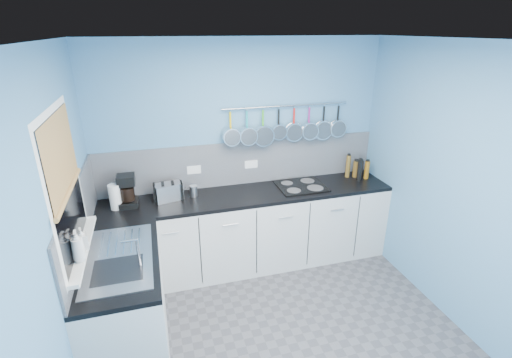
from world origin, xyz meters
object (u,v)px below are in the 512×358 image
soap_bottle_a (78,246)px  canister (194,191)px  coffee_maker (127,191)px  hob (301,186)px  soap_bottle_b (82,238)px  paper_towel (115,197)px  toaster (168,192)px

soap_bottle_a → canister: 1.54m
coffee_maker → canister: size_ratio=2.73×
soap_bottle_a → hob: size_ratio=0.45×
soap_bottle_b → paper_towel: 0.97m
toaster → canister: 0.26m
canister → hob: bearing=-3.8°
paper_towel → hob: paper_towel is taller
coffee_maker → hob: 1.87m
soap_bottle_a → canister: soap_bottle_a is taller
canister → toaster: bearing=-175.9°
soap_bottle_a → coffee_maker: 1.18m
toaster → hob: 1.47m
soap_bottle_a → toaster: bearing=60.0°
coffee_maker → hob: (1.87, -0.03, -0.16)m
hob → coffee_maker: bearing=179.2°
paper_towel → canister: 0.79m
paper_towel → hob: size_ratio=0.49×
soap_bottle_b → coffee_maker: (0.28, 0.98, -0.07)m
toaster → canister: (0.26, 0.02, -0.03)m
soap_bottle_a → soap_bottle_b: bearing=90.0°
soap_bottle_a → hob: soap_bottle_a is taller
coffee_maker → toaster: coffee_maker is taller
paper_towel → toaster: 0.52m
soap_bottle_a → toaster: (0.68, 1.18, -0.18)m
soap_bottle_b → paper_towel: bearing=80.3°
paper_towel → canister: (0.78, 0.09, -0.07)m
paper_towel → coffee_maker: (0.12, 0.04, 0.03)m
paper_towel → toaster: bearing=7.7°
soap_bottle_a → coffee_maker: bearing=76.2°
soap_bottle_b → canister: bearing=47.8°
canister → hob: (1.20, -0.08, -0.05)m
paper_towel → coffee_maker: 0.13m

